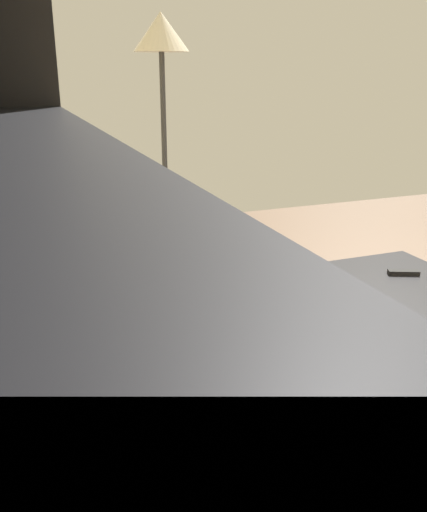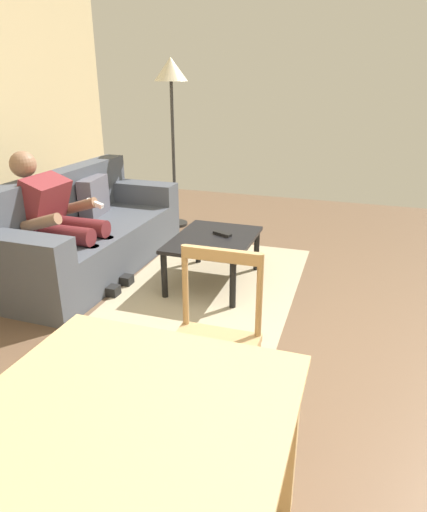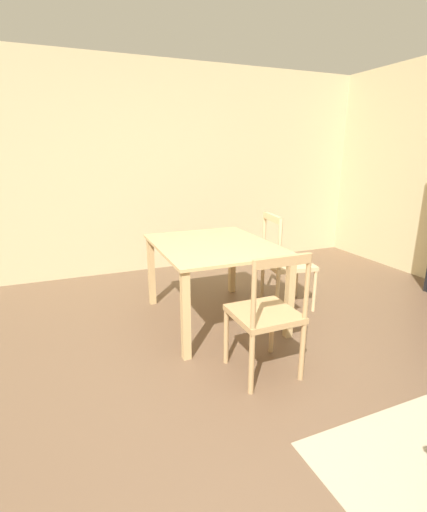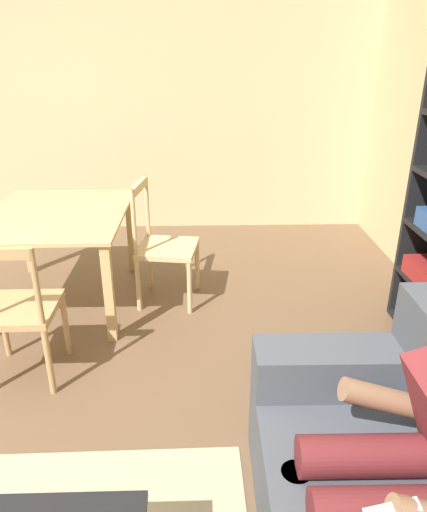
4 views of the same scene
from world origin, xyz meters
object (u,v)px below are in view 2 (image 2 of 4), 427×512
(dining_chair_facing_couch, at_px, (211,348))
(floor_lamp, at_px, (171,86))
(person_lounging, at_px, (58,218))
(couch, at_px, (86,234))
(dining_table, at_px, (107,470))
(tv_remote, at_px, (222,234))
(coffee_table, at_px, (213,244))

(dining_chair_facing_couch, distance_m, floor_lamp, 3.53)
(person_lounging, bearing_deg, floor_lamp, -8.93)
(couch, distance_m, dining_chair_facing_couch, 2.34)
(dining_table, bearing_deg, tv_remote, 10.25)
(coffee_table, height_order, dining_chair_facing_couch, dining_chair_facing_couch)
(person_lounging, xyz_separation_m, dining_chair_facing_couch, (-1.23, -1.74, -0.13))
(couch, relative_size, coffee_table, 2.42)
(coffee_table, bearing_deg, floor_lamp, 33.87)
(tv_remote, bearing_deg, coffee_table, -6.89)
(coffee_table, xyz_separation_m, tv_remote, (0.08, -0.05, 0.06))
(couch, xyz_separation_m, dining_chair_facing_couch, (-1.57, -1.73, 0.12))
(tv_remote, bearing_deg, person_lounging, -46.66)
(person_lounging, height_order, dining_table, person_lounging)
(person_lounging, bearing_deg, dining_chair_facing_couch, -125.27)
(dining_table, bearing_deg, couch, 34.66)
(dining_chair_facing_couch, height_order, floor_lamp, floor_lamp)
(person_lounging, xyz_separation_m, tv_remote, (0.46, -1.27, -0.15))
(floor_lamp, bearing_deg, tv_remote, -143.06)
(dining_chair_facing_couch, bearing_deg, coffee_table, 18.05)
(coffee_table, relative_size, dining_chair_facing_couch, 0.96)
(couch, distance_m, floor_lamp, 1.91)
(dining_chair_facing_couch, bearing_deg, floor_lamp, 25.95)
(couch, height_order, tv_remote, couch)
(dining_table, xyz_separation_m, floor_lamp, (3.94, 1.47, 0.94))
(coffee_table, bearing_deg, dining_chair_facing_couch, -161.95)
(couch, height_order, dining_table, couch)
(coffee_table, height_order, floor_lamp, floor_lamp)
(coffee_table, distance_m, dining_table, 2.61)
(person_lounging, bearing_deg, coffee_table, -72.98)
(person_lounging, bearing_deg, couch, -2.65)
(tv_remote, xyz_separation_m, dining_table, (-2.62, -0.47, 0.19))
(dining_table, height_order, floor_lamp, floor_lamp)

